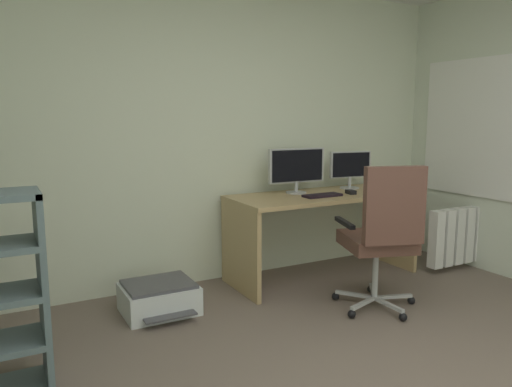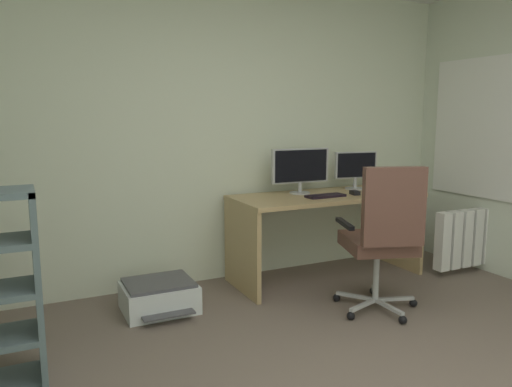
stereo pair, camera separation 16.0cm
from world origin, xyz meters
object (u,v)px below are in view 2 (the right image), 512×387
Objects in this scene: desk at (327,215)px; keyboard at (325,196)px; printer at (159,296)px; radiator at (475,237)px; monitor_secondary at (356,167)px; office_chair at (383,233)px; monitor_main at (300,167)px; computer_mouse at (355,193)px.

keyboard reaches higher than desk.
printer is 2.90m from radiator.
printer is 0.58× the size of radiator.
office_chair is at bearing -116.71° from monitor_secondary.
monitor_main is at bearing -179.99° from monitor_secondary.
office_chair reaches higher than keyboard.
radiator is at bearing -31.36° from monitor_secondary.
monitor_secondary reaches higher than office_chair.
keyboard is (-0.10, -0.12, 0.20)m from desk.
printer is at bearing -172.90° from monitor_secondary.
monitor_secondary is (0.40, 0.14, 0.39)m from desk.
monitor_main is 0.60× the size of radiator.
desk is at bearing 49.53° from keyboard.
office_chair is (-0.11, -0.87, 0.04)m from desk.
monitor_main is 1.08m from office_chair.
printer is (-1.73, 0.02, -0.66)m from computer_mouse.
monitor_secondary reaches higher than radiator.
radiator is (2.87, -0.33, 0.21)m from printer.
desk is 0.58m from monitor_secondary.
monitor_secondary is at bearing 148.64° from radiator.
office_chair is at bearing -28.21° from printer.
computer_mouse is at bearing 164.61° from radiator.
computer_mouse is at bearing -2.21° from keyboard.
monitor_secondary is at bearing 18.87° from desk.
desk is at bearing 83.09° from office_chair.
monitor_main is at bearing 144.64° from desk.
desk is 3.99× the size of monitor_secondary.
keyboard is 3.40× the size of computer_mouse.
keyboard is 1.57m from printer.
radiator is at bearing -6.62° from printer.
monitor_main reaches higher than monitor_secondary.
office_chair is (0.09, -1.00, -0.38)m from monitor_main.
computer_mouse reaches higher than desk.
monitor_secondary is 0.80× the size of printer.
printer is at bearing -169.81° from monitor_main.
monitor_main reaches higher than printer.
monitor_main is 0.59m from monitor_secondary.
computer_mouse is at bearing -33.32° from monitor_main.
printer is (-1.53, -0.10, -0.45)m from desk.
computer_mouse is 1.26m from radiator.
computer_mouse is (0.30, -0.00, 0.01)m from keyboard.
radiator is at bearing -20.50° from monitor_main.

